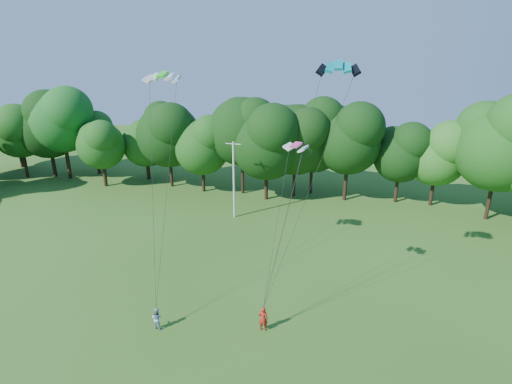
# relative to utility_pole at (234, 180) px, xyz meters

# --- Properties ---
(utility_pole) EXTENTS (1.73, 0.22, 8.66)m
(utility_pole) POSITION_rel_utility_pole_xyz_m (0.00, 0.00, 0.00)
(utility_pole) COLOR beige
(utility_pole) RESTS_ON ground
(kite_flyer_left) EXTENTS (0.70, 0.51, 1.77)m
(kite_flyer_left) POSITION_rel_utility_pole_xyz_m (8.60, -18.14, -3.56)
(kite_flyer_left) COLOR #B32117
(kite_flyer_left) RESTS_ON ground
(kite_flyer_right) EXTENTS (0.76, 0.61, 1.53)m
(kite_flyer_right) POSITION_rel_utility_pole_xyz_m (1.76, -20.02, -3.67)
(kite_flyer_right) COLOR #96B4D0
(kite_flyer_right) RESTS_ON ground
(kite_teal) EXTENTS (2.59, 1.29, 0.64)m
(kite_teal) POSITION_rel_utility_pole_xyz_m (12.03, -13.65, 12.40)
(kite_teal) COLOR #04838F
(kite_teal) RESTS_ON ground
(kite_green) EXTENTS (2.69, 1.49, 0.45)m
(kite_green) POSITION_rel_utility_pole_xyz_m (-0.26, -13.41, 11.68)
(kite_green) COLOR #2ADD21
(kite_green) RESTS_ON ground
(kite_pink) EXTENTS (1.78, 1.30, 0.29)m
(kite_pink) POSITION_rel_utility_pole_xyz_m (9.69, -14.33, 7.43)
(kite_pink) COLOR #D23A7E
(kite_pink) RESTS_ON ground
(tree_back_west) EXTENTS (9.83, 9.83, 14.30)m
(tree_back_west) POSITION_rel_utility_pole_xyz_m (-28.81, 7.16, 4.49)
(tree_back_west) COLOR #302213
(tree_back_west) RESTS_ON ground
(tree_back_center) EXTENTS (9.69, 9.69, 14.10)m
(tree_back_center) POSITION_rel_utility_pole_xyz_m (4.93, 9.21, 4.37)
(tree_back_center) COLOR black
(tree_back_center) RESTS_ON ground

